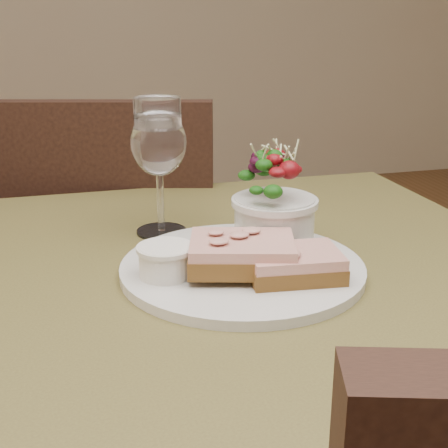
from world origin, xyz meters
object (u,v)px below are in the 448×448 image
object	(u,v)px
ramekin	(165,259)
wine_glass	(159,147)
sandwich_back	(242,253)
chair_far	(124,358)
salad_bowl	(275,199)
dinner_plate	(242,268)
sandwich_front	(294,264)
cafe_table	(230,348)

from	to	relation	value
ramekin	wine_glass	distance (m)	0.20
sandwich_back	wine_glass	bearing A→B (deg)	123.18
chair_far	sandwich_back	distance (m)	0.81
wine_glass	chair_far	bearing A→B (deg)	93.39
ramekin	salad_bowl	world-z (taller)	salad_bowl
salad_bowl	sandwich_back	bearing A→B (deg)	-129.61
chair_far	dinner_plate	distance (m)	0.77
sandwich_front	salad_bowl	distance (m)	0.11
wine_glass	dinner_plate	bearing A→B (deg)	-67.43
sandwich_back	salad_bowl	world-z (taller)	salad_bowl
cafe_table	chair_far	xyz separation A→B (m)	(-0.08, 0.61, -0.36)
dinner_plate	ramekin	size ratio (longest dim) A/B	4.82
cafe_table	dinner_plate	size ratio (longest dim) A/B	2.75
sandwich_front	wine_glass	bearing A→B (deg)	124.01
cafe_table	sandwich_back	world-z (taller)	sandwich_back
cafe_table	dinner_plate	bearing A→B (deg)	-12.26
dinner_plate	sandwich_back	bearing A→B (deg)	-107.65
chair_far	salad_bowl	xyz separation A→B (m)	(0.15, -0.55, 0.53)
sandwich_back	ramekin	bearing A→B (deg)	-175.02
cafe_table	salad_bowl	bearing A→B (deg)	35.64
chair_far	sandwich_back	bearing A→B (deg)	112.96
ramekin	dinner_plate	bearing A→B (deg)	6.26
wine_glass	cafe_table	bearing A→B (deg)	-71.21
cafe_table	sandwich_back	bearing A→B (deg)	-80.16
salad_bowl	ramekin	bearing A→B (deg)	-156.90
dinner_plate	wine_glass	xyz separation A→B (m)	(-0.07, 0.17, 0.12)
dinner_plate	sandwich_back	xyz separation A→B (m)	(-0.01, -0.03, 0.03)
sandwich_back	salad_bowl	distance (m)	0.11
chair_far	sandwich_front	size ratio (longest dim) A/B	8.05
sandwich_front	sandwich_back	world-z (taller)	sandwich_back
cafe_table	sandwich_front	distance (m)	0.15
chair_far	dinner_plate	xyz separation A→B (m)	(0.10, -0.61, 0.46)
dinner_plate	sandwich_back	size ratio (longest dim) A/B	2.09
chair_far	ramekin	world-z (taller)	chair_far
cafe_table	wine_glass	size ratio (longest dim) A/B	4.57
dinner_plate	wine_glass	world-z (taller)	wine_glass
cafe_table	chair_far	bearing A→B (deg)	97.68
chair_far	salad_bowl	size ratio (longest dim) A/B	7.09
salad_bowl	sandwich_front	bearing A→B (deg)	-97.10
chair_far	dinner_plate	size ratio (longest dim) A/B	3.09
chair_far	wine_glass	world-z (taller)	wine_glass
sandwich_front	sandwich_back	bearing A→B (deg)	162.53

